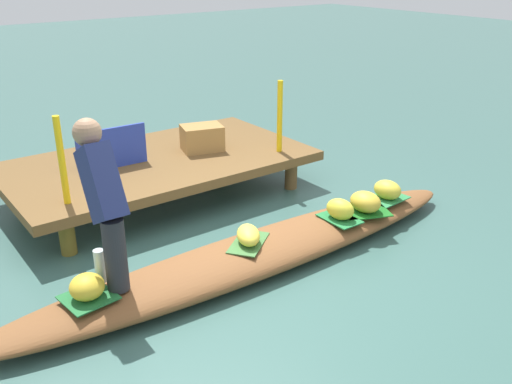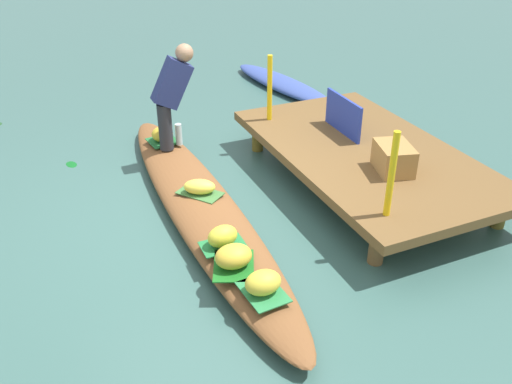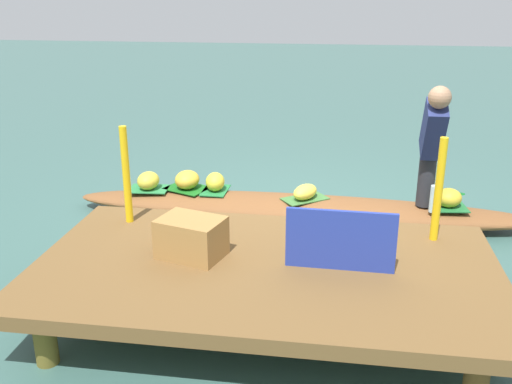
{
  "view_description": "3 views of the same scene",
  "coord_description": "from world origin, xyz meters",
  "px_view_note": "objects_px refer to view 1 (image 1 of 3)",
  "views": [
    {
      "loc": [
        -2.5,
        -3.38,
        2.45
      ],
      "look_at": [
        0.22,
        0.28,
        0.54
      ],
      "focal_mm": 39.76,
      "sensor_mm": 36.0,
      "label": 1
    },
    {
      "loc": [
        4.58,
        -1.44,
        3.01
      ],
      "look_at": [
        0.43,
        0.42,
        0.41
      ],
      "focal_mm": 38.81,
      "sensor_mm": 36.0,
      "label": 2
    },
    {
      "loc": [
        -0.37,
        5.42,
        2.21
      ],
      "look_at": [
        0.37,
        0.52,
        0.46
      ],
      "focal_mm": 40.27,
      "sensor_mm": 36.0,
      "label": 3
    }
  ],
  "objects_px": {
    "banana_bunch_0": "(340,209)",
    "banana_bunch_4": "(387,190)",
    "vendor_boat": "(255,254)",
    "banana_bunch_1": "(365,202)",
    "water_bottle": "(100,266)",
    "banana_bunch_2": "(87,287)",
    "produce_crate": "(202,138)",
    "banana_bunch_3": "(248,235)",
    "market_banner": "(112,148)",
    "vendor_person": "(103,196)"
  },
  "relations": [
    {
      "from": "water_bottle",
      "to": "market_banner",
      "type": "xyz_separation_m",
      "value": [
        0.86,
        1.7,
        0.28
      ]
    },
    {
      "from": "vendor_boat",
      "to": "banana_bunch_1",
      "type": "xyz_separation_m",
      "value": [
        1.19,
        -0.12,
        0.21
      ]
    },
    {
      "from": "banana_bunch_0",
      "to": "water_bottle",
      "type": "xyz_separation_m",
      "value": [
        -2.16,
        0.28,
        0.03
      ]
    },
    {
      "from": "vendor_boat",
      "to": "banana_bunch_0",
      "type": "height_order",
      "value": "banana_bunch_0"
    },
    {
      "from": "banana_bunch_0",
      "to": "banana_bunch_3",
      "type": "xyz_separation_m",
      "value": [
        -0.94,
        0.12,
        -0.02
      ]
    },
    {
      "from": "vendor_boat",
      "to": "market_banner",
      "type": "height_order",
      "value": "market_banner"
    },
    {
      "from": "vendor_boat",
      "to": "water_bottle",
      "type": "height_order",
      "value": "water_bottle"
    },
    {
      "from": "banana_bunch_0",
      "to": "banana_bunch_4",
      "type": "bearing_deg",
      "value": 4.77
    },
    {
      "from": "banana_bunch_0",
      "to": "vendor_person",
      "type": "relative_size",
      "value": 0.23
    },
    {
      "from": "vendor_boat",
      "to": "banana_bunch_2",
      "type": "relative_size",
      "value": 18.28
    },
    {
      "from": "banana_bunch_3",
      "to": "banana_bunch_1",
      "type": "bearing_deg",
      "value": -6.35
    },
    {
      "from": "banana_bunch_2",
      "to": "banana_bunch_4",
      "type": "height_order",
      "value": "banana_bunch_4"
    },
    {
      "from": "banana_bunch_4",
      "to": "water_bottle",
      "type": "bearing_deg",
      "value": 175.56
    },
    {
      "from": "vendor_person",
      "to": "water_bottle",
      "type": "xyz_separation_m",
      "value": [
        -0.06,
        0.06,
        -0.56
      ]
    },
    {
      "from": "banana_bunch_3",
      "to": "market_banner",
      "type": "height_order",
      "value": "market_banner"
    },
    {
      "from": "vendor_boat",
      "to": "banana_bunch_1",
      "type": "bearing_deg",
      "value": -5.23
    },
    {
      "from": "produce_crate",
      "to": "vendor_person",
      "type": "bearing_deg",
      "value": -137.03
    },
    {
      "from": "vendor_boat",
      "to": "produce_crate",
      "type": "distance_m",
      "value": 1.99
    },
    {
      "from": "banana_bunch_4",
      "to": "vendor_person",
      "type": "relative_size",
      "value": 0.24
    },
    {
      "from": "vendor_boat",
      "to": "banana_bunch_2",
      "type": "height_order",
      "value": "banana_bunch_2"
    },
    {
      "from": "water_bottle",
      "to": "banana_bunch_2",
      "type": "bearing_deg",
      "value": -136.05
    },
    {
      "from": "banana_bunch_1",
      "to": "banana_bunch_3",
      "type": "relative_size",
      "value": 0.98
    },
    {
      "from": "banana_bunch_4",
      "to": "vendor_person",
      "type": "distance_m",
      "value": 2.86
    },
    {
      "from": "banana_bunch_0",
      "to": "banana_bunch_4",
      "type": "distance_m",
      "value": 0.7
    },
    {
      "from": "water_bottle",
      "to": "produce_crate",
      "type": "relative_size",
      "value": 0.59
    },
    {
      "from": "market_banner",
      "to": "vendor_boat",
      "type": "bearing_deg",
      "value": -76.48
    },
    {
      "from": "banana_bunch_0",
      "to": "vendor_person",
      "type": "distance_m",
      "value": 2.19
    },
    {
      "from": "banana_bunch_0",
      "to": "banana_bunch_3",
      "type": "relative_size",
      "value": 0.86
    },
    {
      "from": "banana_bunch_1",
      "to": "banana_bunch_3",
      "type": "xyz_separation_m",
      "value": [
        -1.25,
        0.14,
        -0.02
      ]
    },
    {
      "from": "banana_bunch_0",
      "to": "market_banner",
      "type": "distance_m",
      "value": 2.39
    },
    {
      "from": "banana_bunch_3",
      "to": "banana_bunch_4",
      "type": "distance_m",
      "value": 1.64
    },
    {
      "from": "vendor_person",
      "to": "water_bottle",
      "type": "distance_m",
      "value": 0.56
    },
    {
      "from": "vendor_boat",
      "to": "banana_bunch_3",
      "type": "distance_m",
      "value": 0.2
    },
    {
      "from": "vendor_boat",
      "to": "market_banner",
      "type": "bearing_deg",
      "value": 102.71
    },
    {
      "from": "vendor_person",
      "to": "produce_crate",
      "type": "xyz_separation_m",
      "value": [
        1.84,
        1.71,
        -0.35
      ]
    },
    {
      "from": "banana_bunch_4",
      "to": "vendor_person",
      "type": "xyz_separation_m",
      "value": [
        -2.8,
        0.16,
        0.59
      ]
    },
    {
      "from": "market_banner",
      "to": "produce_crate",
      "type": "bearing_deg",
      "value": -1.42
    },
    {
      "from": "vendor_boat",
      "to": "market_banner",
      "type": "distance_m",
      "value": 2.0
    },
    {
      "from": "water_bottle",
      "to": "banana_bunch_1",
      "type": "bearing_deg",
      "value": -7.02
    },
    {
      "from": "banana_bunch_0",
      "to": "vendor_boat",
      "type": "bearing_deg",
      "value": 173.65
    },
    {
      "from": "banana_bunch_3",
      "to": "vendor_person",
      "type": "bearing_deg",
      "value": 174.73
    },
    {
      "from": "vendor_person",
      "to": "water_bottle",
      "type": "bearing_deg",
      "value": 136.83
    },
    {
      "from": "vendor_boat",
      "to": "produce_crate",
      "type": "xyz_separation_m",
      "value": [
        0.63,
        1.84,
        0.45
      ]
    },
    {
      "from": "banana_bunch_0",
      "to": "banana_bunch_3",
      "type": "height_order",
      "value": "banana_bunch_0"
    },
    {
      "from": "banana_bunch_2",
      "to": "market_banner",
      "type": "xyz_separation_m",
      "value": [
        1.03,
        1.86,
        0.31
      ]
    },
    {
      "from": "banana_bunch_1",
      "to": "produce_crate",
      "type": "height_order",
      "value": "produce_crate"
    },
    {
      "from": "banana_bunch_0",
      "to": "banana_bunch_1",
      "type": "bearing_deg",
      "value": -4.25
    },
    {
      "from": "banana_bunch_0",
      "to": "produce_crate",
      "type": "height_order",
      "value": "produce_crate"
    },
    {
      "from": "banana_bunch_1",
      "to": "banana_bunch_3",
      "type": "distance_m",
      "value": 1.25
    },
    {
      "from": "banana_bunch_0",
      "to": "banana_bunch_2",
      "type": "distance_m",
      "value": 2.32
    }
  ]
}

